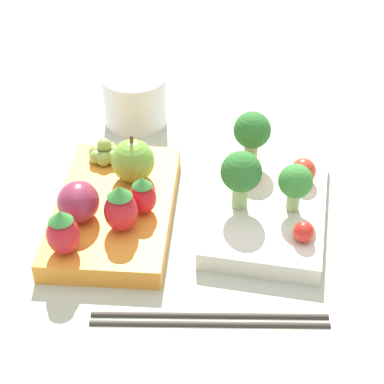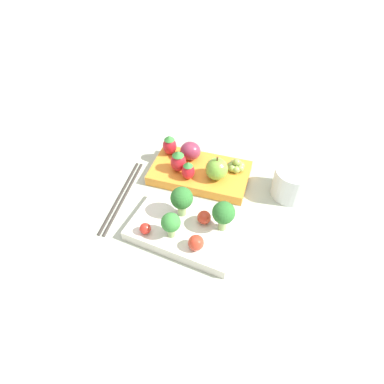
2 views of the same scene
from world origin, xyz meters
name	(u,v)px [view 2 (image 2 of 2)]	position (x,y,z in m)	size (l,w,h in m)	color
ground_plane	(196,204)	(0.00, 0.00, 0.00)	(4.00, 4.00, 0.00)	#ADB7A3
bento_box_savoury	(183,230)	(0.00, 0.08, 0.01)	(0.22, 0.15, 0.02)	silver
bento_box_fruit	(200,173)	(0.01, -0.08, 0.01)	(0.21, 0.13, 0.02)	orange
broccoli_floret_0	(171,223)	(0.02, 0.10, 0.05)	(0.03, 0.03, 0.05)	#93B770
broccoli_floret_1	(224,214)	(-0.07, 0.06, 0.06)	(0.04, 0.04, 0.06)	#93B770
broccoli_floret_2	(182,199)	(0.01, 0.05, 0.06)	(0.04, 0.04, 0.06)	#93B770
cherry_tomato_0	(145,228)	(0.07, 0.11, 0.03)	(0.02, 0.02, 0.02)	red
cherry_tomato_1	(204,217)	(-0.03, 0.06, 0.03)	(0.03, 0.03, 0.03)	red
cherry_tomato_2	(196,243)	(-0.03, 0.12, 0.03)	(0.03, 0.03, 0.03)	red
apple	(217,169)	(-0.03, -0.06, 0.05)	(0.05, 0.05, 0.05)	#70A838
strawberry_0	(188,170)	(0.03, -0.05, 0.04)	(0.03, 0.03, 0.04)	red
strawberry_1	(170,145)	(0.09, -0.12, 0.04)	(0.03, 0.03, 0.05)	red
strawberry_2	(178,161)	(0.06, -0.07, 0.05)	(0.03, 0.03, 0.05)	red
plum	(190,151)	(0.04, -0.11, 0.04)	(0.05, 0.04, 0.04)	#892D47
grape_cluster	(236,166)	(-0.06, -0.10, 0.03)	(0.04, 0.04, 0.03)	#8EA84C
drinking_cup	(293,182)	(-0.18, -0.08, 0.03)	(0.08, 0.08, 0.06)	silver
chopsticks_pair	(122,196)	(0.15, 0.02, 0.00)	(0.02, 0.21, 0.01)	#332D28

